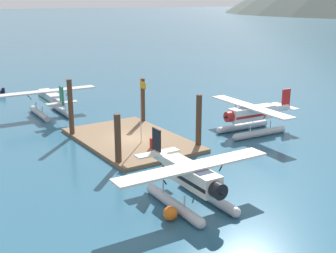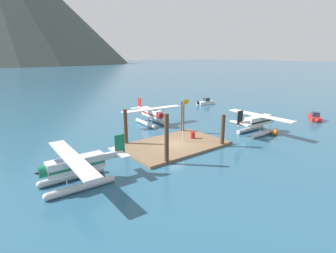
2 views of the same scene
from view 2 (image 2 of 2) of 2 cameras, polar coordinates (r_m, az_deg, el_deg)
The scene contains 14 objects.
ground_plane at distance 33.16m, azimuth 1.31°, elevation -4.24°, with size 1200.00×1200.00×0.00m, color #285670.
dock_platform at distance 33.11m, azimuth 1.32°, elevation -4.00°, with size 12.68×8.11×0.30m, color brown.
piling_near_left at distance 27.00m, azimuth -0.30°, elevation -2.79°, with size 0.46×0.46×5.36m, color #4C3323.
piling_near_right at distance 33.27m, azimuth 11.73°, elevation -0.86°, with size 0.50×0.50×4.03m, color #4C3323.
piling_far_left at distance 33.17m, azimuth -9.13°, elevation -0.24°, with size 0.48×0.48×4.63m, color #4C3323.
piling_far_right at distance 38.39m, azimuth 3.16°, elevation 2.00°, with size 0.49×0.49×4.62m, color #4C3323.
flagpole at distance 33.33m, azimuth 3.44°, elevation 2.56°, with size 0.95×0.10×5.52m.
fuel_drum at distance 35.27m, azimuth 5.36°, elevation -1.86°, with size 0.62×0.62×0.88m.
mooring_buoy at distance 40.41m, azimuth 22.12°, elevation -1.21°, with size 0.84×0.84×0.84m, color orange.
seaplane_white_bow_right at distance 43.39m, azimuth -3.54°, elevation 2.52°, with size 10.47×7.97×3.84m.
seaplane_silver_port_aft at distance 24.34m, azimuth -19.26°, elevation -8.48°, with size 7.98×10.44×3.84m.
seaplane_cream_stbd_aft at distance 40.39m, azimuth 18.92°, elevation 0.79°, with size 7.98×10.44×3.84m.
boat_red_open_se at distance 53.09m, azimuth 29.14°, elevation 1.74°, with size 4.32×3.60×1.50m.
boat_white_open_east at distance 62.49m, azimuth 8.16°, elevation 5.23°, with size 4.89×1.79×1.50m.
Camera 2 is at (-19.88, -24.19, 10.93)m, focal length 28.23 mm.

